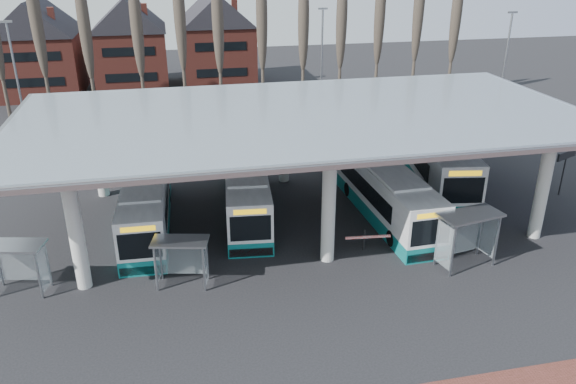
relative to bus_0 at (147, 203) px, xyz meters
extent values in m
plane|color=black|center=(9.08, -8.37, -1.44)|extent=(140.00, 140.00, 0.00)
cylinder|color=silver|center=(-2.92, -5.87, 1.56)|extent=(0.70, 0.70, 6.00)
cylinder|color=silver|center=(-2.92, 5.13, 1.56)|extent=(0.70, 0.70, 6.00)
cylinder|color=silver|center=(9.08, -5.87, 1.56)|extent=(0.70, 0.70, 6.00)
cylinder|color=silver|center=(9.08, 5.13, 1.56)|extent=(0.70, 0.70, 6.00)
cylinder|color=silver|center=(21.08, -5.87, 1.56)|extent=(0.70, 0.70, 6.00)
cylinder|color=silver|center=(21.08, 5.13, 1.56)|extent=(0.70, 0.70, 6.00)
cube|color=gray|center=(9.08, -0.37, 4.81)|extent=(32.00, 16.00, 0.12)
cube|color=silver|center=(9.08, -0.37, 4.88)|extent=(31.50, 15.50, 0.04)
cone|color=#473D33|center=(-8.92, 24.63, 5.81)|extent=(0.36, 0.36, 14.50)
ellipsoid|color=#473D33|center=(-8.92, 24.63, 7.55)|extent=(1.10, 1.10, 11.02)
cone|color=#473D33|center=(-4.92, 24.63, 5.81)|extent=(0.36, 0.36, 14.50)
ellipsoid|color=#473D33|center=(-4.92, 24.63, 7.55)|extent=(1.10, 1.10, 11.02)
cone|color=#473D33|center=(-0.92, 24.63, 5.81)|extent=(0.36, 0.36, 14.50)
ellipsoid|color=#473D33|center=(-0.92, 24.63, 7.55)|extent=(1.10, 1.10, 11.02)
cone|color=#473D33|center=(3.08, 24.63, 5.81)|extent=(0.36, 0.36, 14.50)
ellipsoid|color=#473D33|center=(3.08, 24.63, 7.55)|extent=(1.10, 1.10, 11.02)
cone|color=#473D33|center=(7.08, 24.63, 5.81)|extent=(0.36, 0.36, 14.50)
ellipsoid|color=#473D33|center=(7.08, 24.63, 7.55)|extent=(1.10, 1.10, 11.02)
cone|color=#473D33|center=(11.08, 24.63, 5.81)|extent=(0.36, 0.36, 14.50)
ellipsoid|color=#473D33|center=(11.08, 24.63, 7.55)|extent=(1.10, 1.10, 11.02)
cone|color=#473D33|center=(15.08, 24.63, 5.81)|extent=(0.36, 0.36, 14.50)
ellipsoid|color=#473D33|center=(15.08, 24.63, 7.55)|extent=(1.10, 1.10, 11.02)
cone|color=#473D33|center=(19.08, 24.63, 5.81)|extent=(0.36, 0.36, 14.50)
ellipsoid|color=#473D33|center=(19.08, 24.63, 7.55)|extent=(1.10, 1.10, 11.02)
cone|color=#473D33|center=(23.08, 24.63, 5.81)|extent=(0.36, 0.36, 14.50)
ellipsoid|color=#473D33|center=(23.08, 24.63, 7.55)|extent=(1.10, 1.10, 11.02)
cone|color=#473D33|center=(27.08, 24.63, 5.81)|extent=(0.36, 0.36, 14.50)
ellipsoid|color=#473D33|center=(27.08, 24.63, 7.55)|extent=(1.10, 1.10, 11.02)
cone|color=#473D33|center=(31.08, 24.63, 5.81)|extent=(0.36, 0.36, 14.50)
ellipsoid|color=#473D33|center=(31.08, 24.63, 7.55)|extent=(1.10, 1.10, 11.02)
cube|color=maroon|center=(-11.42, 35.63, 2.06)|extent=(8.00, 10.00, 7.00)
cube|color=maroon|center=(-1.92, 35.63, 2.06)|extent=(8.00, 10.00, 7.00)
cube|color=maroon|center=(7.58, 35.63, 2.06)|extent=(8.00, 10.00, 7.00)
cylinder|color=slate|center=(-8.92, 13.63, 3.56)|extent=(0.16, 0.16, 10.00)
cube|color=slate|center=(-8.92, 13.63, 8.66)|extent=(0.80, 0.15, 0.15)
cylinder|color=slate|center=(15.08, 17.63, 3.56)|extent=(0.16, 0.16, 10.00)
cube|color=slate|center=(15.08, 17.63, 8.66)|extent=(0.80, 0.15, 0.15)
cylinder|color=slate|center=(29.08, 11.63, 3.56)|extent=(0.16, 0.16, 10.00)
cube|color=slate|center=(29.08, 11.63, 8.66)|extent=(0.80, 0.15, 0.15)
cube|color=white|center=(0.00, -0.07, 0.21)|extent=(2.74, 11.08, 2.57)
cube|color=#0E6B6A|center=(0.00, -0.07, -1.03)|extent=(2.76, 11.10, 0.82)
cube|color=white|center=(0.00, -0.07, 1.54)|extent=(2.35, 6.67, 0.16)
cube|color=black|center=(0.01, 0.39, 0.30)|extent=(2.67, 8.00, 1.01)
cube|color=black|center=(-0.21, -5.55, 0.25)|extent=(2.06, 0.13, 1.37)
cube|color=black|center=(0.20, 5.41, 0.30)|extent=(1.99, 0.13, 1.10)
cube|color=#F2B60D|center=(-0.21, -5.55, 1.17)|extent=(1.64, 0.11, 0.27)
cube|color=black|center=(-0.21, -5.54, -1.12)|extent=(2.22, 0.16, 0.46)
cylinder|color=black|center=(-1.19, -3.51, -1.00)|extent=(0.29, 0.89, 0.88)
cylinder|color=black|center=(0.93, -3.59, -1.00)|extent=(0.29, 0.89, 0.88)
cylinder|color=black|center=(-0.94, 3.17, -1.00)|extent=(0.29, 0.89, 0.88)
cylinder|color=black|center=(1.17, 3.10, -1.00)|extent=(0.29, 0.89, 0.88)
cube|color=white|center=(5.83, 0.65, 0.24)|extent=(3.52, 11.40, 2.62)
cube|color=#0E6B6A|center=(5.83, 0.65, -1.02)|extent=(3.54, 11.42, 0.84)
cube|color=white|center=(5.83, 0.65, 1.59)|extent=(2.82, 6.91, 0.17)
cube|color=black|center=(5.88, 1.12, 0.33)|extent=(3.23, 8.28, 1.03)
cube|color=black|center=(5.26, -4.91, 0.29)|extent=(2.09, 0.27, 1.40)
cube|color=black|center=(6.40, 6.21, 0.33)|extent=(2.02, 0.26, 1.12)
cube|color=#F2B60D|center=(5.26, -4.91, 1.22)|extent=(1.66, 0.22, 0.28)
cube|color=black|center=(5.26, -4.90, -1.12)|extent=(2.26, 0.31, 0.47)
cylinder|color=black|center=(4.40, -2.77, -0.99)|extent=(0.35, 0.92, 0.90)
cylinder|color=black|center=(6.54, -2.99, -0.99)|extent=(0.35, 0.92, 0.90)
cylinder|color=black|center=(5.09, 4.01, -0.99)|extent=(0.35, 0.92, 0.90)
cylinder|color=black|center=(7.24, 3.79, -0.99)|extent=(0.35, 0.92, 0.90)
cube|color=white|center=(13.84, -1.61, 0.26)|extent=(2.80, 11.41, 2.64)
cube|color=#0E6B6A|center=(13.84, -1.61, -1.02)|extent=(2.82, 11.43, 0.85)
cube|color=white|center=(13.84, -1.61, 1.63)|extent=(2.40, 6.87, 0.17)
cube|color=black|center=(13.83, -1.14, 0.35)|extent=(2.73, 8.24, 1.04)
cube|color=black|center=(14.04, -7.26, 0.30)|extent=(2.12, 0.13, 1.42)
cube|color=black|center=(13.65, 4.03, 0.35)|extent=(2.05, 0.13, 1.13)
cube|color=#F2B60D|center=(14.04, -7.26, 1.25)|extent=(1.69, 0.11, 0.28)
cube|color=black|center=(14.04, -7.25, -1.11)|extent=(2.29, 0.15, 0.47)
cylinder|color=black|center=(12.87, -5.24, -0.99)|extent=(0.30, 0.92, 0.91)
cylinder|color=black|center=(15.06, -5.16, -0.99)|extent=(0.30, 0.92, 0.91)
cylinder|color=black|center=(12.64, 1.65, -0.99)|extent=(0.30, 0.92, 0.91)
cylinder|color=black|center=(14.82, 1.73, -0.99)|extent=(0.30, 0.92, 0.91)
cube|color=white|center=(18.98, 3.03, 0.48)|extent=(4.82, 13.09, 2.99)
cube|color=#0E6B6A|center=(18.98, 3.03, -0.96)|extent=(4.85, 13.12, 0.96)
cube|color=white|center=(18.98, 3.03, 2.03)|extent=(3.70, 7.99, 0.19)
cube|color=black|center=(19.06, 3.56, 0.59)|extent=(4.26, 9.56, 1.17)
cube|color=black|center=(17.91, -3.27, 0.53)|extent=(2.37, 0.46, 1.60)
cube|color=black|center=(20.04, 9.33, 0.59)|extent=(2.29, 0.45, 1.28)
cube|color=#F2B60D|center=(17.91, -3.27, 1.60)|extent=(1.89, 0.37, 0.32)
cube|color=black|center=(17.91, -3.26, -1.07)|extent=(2.57, 0.52, 0.53)
cylinder|color=black|center=(17.08, -0.77, -0.93)|extent=(0.47, 1.06, 1.03)
cylinder|color=black|center=(19.52, -1.18, -0.93)|extent=(0.47, 1.06, 1.03)
cylinder|color=black|center=(18.38, 6.92, -0.93)|extent=(0.47, 1.06, 1.03)
cylinder|color=black|center=(20.81, 6.51, -0.93)|extent=(0.47, 1.06, 1.03)
cube|color=gray|center=(-4.70, -6.52, -0.23)|extent=(0.09, 0.09, 2.43)
cube|color=gray|center=(-4.47, -5.48, -0.23)|extent=(0.09, 0.09, 2.43)
cube|color=gray|center=(-5.73, -5.75, 1.03)|extent=(2.95, 1.90, 0.10)
cube|color=silver|center=(-5.60, -5.18, -0.18)|extent=(2.29, 0.53, 1.94)
cube|color=silver|center=(-4.54, -6.01, -0.18)|extent=(0.26, 1.05, 1.94)
cube|color=gray|center=(0.49, -7.00, -0.28)|extent=(0.09, 0.09, 2.32)
cube|color=gray|center=(2.67, -7.48, -0.28)|extent=(0.09, 0.09, 2.32)
cube|color=gray|center=(0.72, -6.00, -0.28)|extent=(0.09, 0.09, 2.32)
cube|color=gray|center=(2.89, -6.48, -0.28)|extent=(0.09, 0.09, 2.32)
cube|color=gray|center=(1.69, -6.74, 0.93)|extent=(2.82, 1.83, 0.09)
cube|color=silver|center=(1.81, -6.20, -0.24)|extent=(2.18, 0.52, 1.86)
cube|color=silver|center=(0.56, -6.49, -0.24)|extent=(0.26, 1.01, 1.86)
cube|color=silver|center=(2.83, -6.99, -0.24)|extent=(0.26, 1.01, 1.86)
cube|color=gray|center=(14.52, -8.75, -0.05)|extent=(0.10, 0.10, 2.79)
cube|color=gray|center=(17.15, -8.25, -0.05)|extent=(0.10, 0.10, 2.79)
cube|color=gray|center=(14.29, -7.54, -0.05)|extent=(0.10, 0.10, 2.79)
cube|color=gray|center=(16.92, -7.05, -0.05)|extent=(0.10, 0.10, 2.79)
cube|color=gray|center=(15.72, -7.90, 1.40)|extent=(3.36, 2.11, 0.11)
cube|color=silver|center=(15.60, -7.24, 0.01)|extent=(2.64, 0.54, 2.23)
cube|color=silver|center=(14.35, -8.16, 0.01)|extent=(0.27, 1.21, 2.23)
cube|color=silver|center=(17.09, -7.64, 0.01)|extent=(0.27, 1.21, 2.23)
cylinder|color=black|center=(26.17, -1.08, 0.03)|extent=(0.09, 0.09, 2.95)
cube|color=black|center=(26.17, -1.08, 1.33)|extent=(1.90, 0.93, 0.51)
cube|color=black|center=(11.28, -5.29, -0.85)|extent=(0.09, 0.09, 1.19)
cube|color=red|center=(11.28, -5.83, -0.41)|extent=(2.39, 0.35, 0.11)
camera|label=1|loc=(1.78, -30.15, 13.43)|focal=35.00mm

